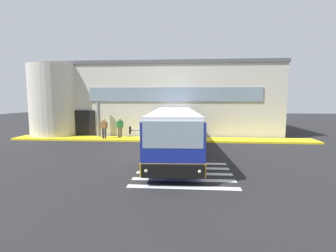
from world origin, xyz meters
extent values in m
cube|color=#232326|center=(0.00, 0.00, -0.01)|extent=(80.00, 90.00, 0.02)
cube|color=silver|center=(2.00, -6.00, 0.00)|extent=(4.40, 0.36, 0.01)
cube|color=silver|center=(2.00, -5.10, 0.00)|extent=(4.40, 0.36, 0.01)
cube|color=silver|center=(2.00, -4.20, 0.00)|extent=(4.40, 0.36, 0.01)
cube|color=silver|center=(2.00, -3.30, 0.00)|extent=(4.40, 0.36, 0.01)
cube|color=silver|center=(2.00, -2.40, 0.00)|extent=(4.40, 0.36, 0.01)
cube|color=beige|center=(0.00, 12.00, 3.21)|extent=(20.89, 12.00, 6.43)
cube|color=#56565B|center=(0.00, 12.00, 6.58)|extent=(21.09, 12.20, 0.30)
cylinder|color=beige|center=(-9.95, 6.50, 3.21)|extent=(4.40, 4.40, 6.43)
cube|color=black|center=(-6.95, 5.95, 1.20)|extent=(1.80, 0.16, 2.40)
cube|color=gray|center=(1.00, 5.96, 3.80)|extent=(14.89, 0.10, 1.20)
cube|color=yellow|center=(0.00, 4.80, 0.07)|extent=(24.89, 2.00, 0.15)
cylinder|color=slate|center=(-5.49, 5.40, 1.65)|extent=(0.28, 0.28, 3.01)
cube|color=navy|center=(1.32, -0.02, 1.42)|extent=(3.08, 11.82, 2.15)
cube|color=#F2AD19|center=(1.32, -0.02, 0.62)|extent=(3.12, 11.86, 0.55)
cube|color=silver|center=(1.32, -0.02, 2.60)|extent=(2.97, 11.62, 0.20)
cube|color=#8C9EAD|center=(1.59, -5.82, 2.02)|extent=(2.35, 0.23, 1.05)
cube|color=#8C9EAD|center=(2.60, 0.34, 1.92)|extent=(0.52, 10.51, 0.95)
cube|color=#8C9EAD|center=(0.02, 0.23, 1.92)|extent=(0.52, 10.51, 0.95)
cube|color=black|center=(1.59, -5.82, 2.38)|extent=(2.15, 0.20, 0.28)
cube|color=black|center=(1.59, -5.95, 0.63)|extent=(2.46, 0.31, 0.52)
sphere|color=beige|center=(2.62, -5.94, 0.65)|extent=(0.18, 0.18, 0.18)
sphere|color=beige|center=(0.57, -6.04, 0.65)|extent=(0.18, 0.18, 0.18)
cylinder|color=#B7B7BF|center=(0.08, -5.69, 2.17)|extent=(0.40, 0.07, 0.05)
cube|color=black|center=(-0.12, -5.70, 2.17)|extent=(0.05, 0.20, 0.28)
cylinder|color=black|center=(2.68, -4.02, 0.50)|extent=(0.34, 1.01, 1.00)
cylinder|color=black|center=(0.33, -4.12, 0.50)|extent=(0.34, 1.01, 1.00)
cylinder|color=black|center=(2.38, 2.69, 0.50)|extent=(0.34, 1.01, 1.00)
cylinder|color=black|center=(0.03, 2.59, 0.50)|extent=(0.34, 1.01, 1.00)
cylinder|color=black|center=(2.32, 3.99, 0.50)|extent=(0.34, 1.01, 1.00)
cylinder|color=black|center=(-0.03, 3.89, 0.50)|extent=(0.34, 1.01, 1.00)
cylinder|color=#1E2338|center=(-4.59, 4.41, 0.57)|extent=(0.15, 0.15, 0.85)
cylinder|color=#1E2338|center=(-4.79, 4.40, 0.57)|extent=(0.15, 0.15, 0.85)
cube|color=#996633|center=(-4.69, 4.41, 1.29)|extent=(0.39, 0.23, 0.58)
sphere|color=tan|center=(-4.69, 4.41, 1.71)|extent=(0.23, 0.23, 0.23)
cylinder|color=#996633|center=(-4.44, 4.42, 1.24)|extent=(0.09, 0.09, 0.55)
cylinder|color=#996633|center=(-4.94, 4.40, 1.24)|extent=(0.09, 0.09, 0.55)
cylinder|color=#4C4233|center=(-3.47, 5.19, 0.57)|extent=(0.15, 0.15, 0.85)
cylinder|color=#4C4233|center=(-3.65, 5.10, 0.57)|extent=(0.15, 0.15, 0.85)
cube|color=#338C4C|center=(-3.56, 5.14, 1.29)|extent=(0.44, 0.37, 0.58)
sphere|color=tan|center=(-3.56, 5.14, 1.71)|extent=(0.23, 0.23, 0.23)
cylinder|color=#338C4C|center=(-3.34, 5.25, 1.24)|extent=(0.09, 0.09, 0.55)
cylinder|color=#338C4C|center=(-3.78, 5.03, 1.24)|extent=(0.09, 0.09, 0.55)
cube|color=black|center=(-3.64, 5.29, 1.27)|extent=(0.35, 0.30, 0.44)
camera|label=1|loc=(2.12, -15.09, 3.39)|focal=26.07mm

